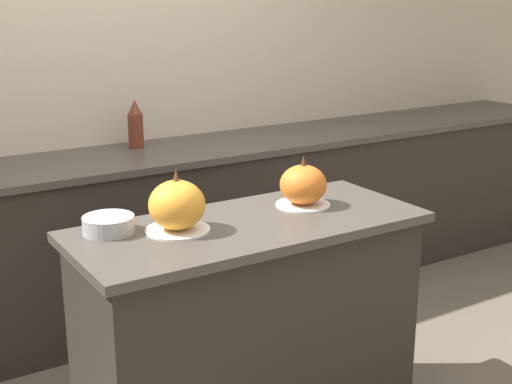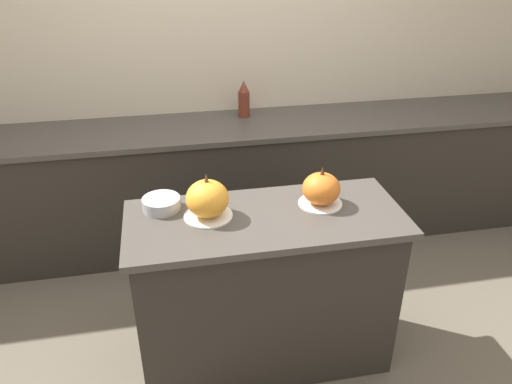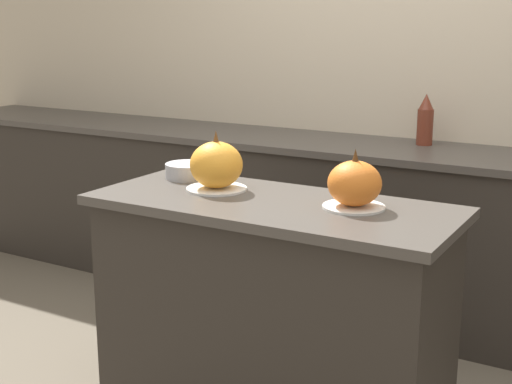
% 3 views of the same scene
% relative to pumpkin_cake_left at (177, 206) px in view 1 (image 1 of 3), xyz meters
% --- Properties ---
extents(wall_back, '(8.00, 0.06, 2.50)m').
position_rel_pumpkin_cake_left_xyz_m(wall_back, '(0.26, 1.48, 0.28)').
color(wall_back, beige).
rests_on(wall_back, ground_plane).
extents(kitchen_island, '(1.31, 0.56, 0.88)m').
position_rel_pumpkin_cake_left_xyz_m(kitchen_island, '(0.26, -0.05, -0.53)').
color(kitchen_island, '#2D2823').
rests_on(kitchen_island, ground_plane).
extents(back_counter, '(6.00, 0.60, 0.90)m').
position_rel_pumpkin_cake_left_xyz_m(back_counter, '(0.26, 1.15, -0.52)').
color(back_counter, '#2D2823').
rests_on(back_counter, ground_plane).
extents(pumpkin_cake_left, '(0.23, 0.23, 0.22)m').
position_rel_pumpkin_cake_left_xyz_m(pumpkin_cake_left, '(0.00, 0.00, 0.00)').
color(pumpkin_cake_left, white).
rests_on(pumpkin_cake_left, kitchen_island).
extents(pumpkin_cake_right, '(0.21, 0.21, 0.20)m').
position_rel_pumpkin_cake_left_xyz_m(pumpkin_cake_right, '(0.55, 0.01, -0.01)').
color(pumpkin_cake_right, white).
rests_on(pumpkin_cake_right, kitchen_island).
extents(bottle_tall, '(0.08, 0.08, 0.25)m').
position_rel_pumpkin_cake_left_xyz_m(bottle_tall, '(0.39, 1.29, 0.04)').
color(bottle_tall, maroon).
rests_on(bottle_tall, back_counter).
extents(mixing_bowl, '(0.18, 0.18, 0.06)m').
position_rel_pumpkin_cake_left_xyz_m(mixing_bowl, '(-0.21, 0.11, -0.06)').
color(mixing_bowl, '#ADADB2').
rests_on(mixing_bowl, kitchen_island).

